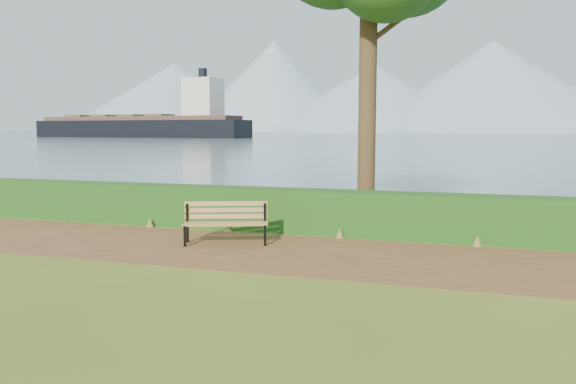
% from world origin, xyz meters
% --- Properties ---
extents(ground, '(140.00, 140.00, 0.00)m').
position_xyz_m(ground, '(0.00, 0.00, 0.00)').
color(ground, '#435B1A').
rests_on(ground, ground).
extents(path, '(40.00, 3.40, 0.01)m').
position_xyz_m(path, '(0.00, 0.30, 0.01)').
color(path, '#54331C').
rests_on(path, ground).
extents(hedge, '(32.00, 0.85, 1.00)m').
position_xyz_m(hedge, '(0.00, 2.60, 0.50)').
color(hedge, '#144213').
rests_on(hedge, ground).
extents(water, '(700.00, 510.00, 0.00)m').
position_xyz_m(water, '(0.00, 260.00, 0.01)').
color(water, slate).
rests_on(water, ground).
extents(mountains, '(585.00, 190.00, 70.00)m').
position_xyz_m(mountains, '(-9.17, 406.05, 27.70)').
color(mountains, '#7E96A8').
rests_on(mountains, ground).
extents(bench, '(1.83, 1.09, 0.89)m').
position_xyz_m(bench, '(-0.59, 0.77, 0.51)').
color(bench, black).
rests_on(bench, ground).
extents(cargo_ship, '(64.65, 16.21, 19.42)m').
position_xyz_m(cargo_ship, '(-78.33, 123.53, 2.90)').
color(cargo_ship, black).
rests_on(cargo_ship, ground).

